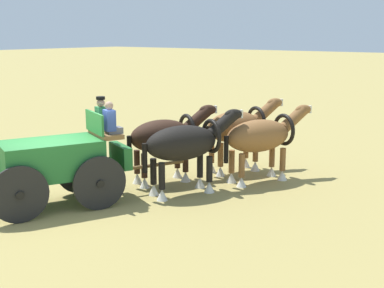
{
  "coord_description": "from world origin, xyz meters",
  "views": [
    {
      "loc": [
        -8.11,
        -10.78,
        4.46
      ],
      "look_at": [
        3.93,
        -1.54,
        1.2
      ],
      "focal_mm": 48.9,
      "sensor_mm": 36.0,
      "label": 1
    }
  ],
  "objects_px": {
    "draft_horse_rear_off": "(186,144)",
    "show_wagon": "(58,160)",
    "draft_horse_lead_near": "(237,128)",
    "draft_horse_rear_near": "(165,137)",
    "draft_horse_lead_off": "(262,137)"
  },
  "relations": [
    {
      "from": "draft_horse_rear_off",
      "to": "show_wagon",
      "type": "bearing_deg",
      "value": 145.73
    },
    {
      "from": "draft_horse_rear_off",
      "to": "draft_horse_lead_near",
      "type": "bearing_deg",
      "value": 3.15
    },
    {
      "from": "show_wagon",
      "to": "draft_horse_rear_near",
      "type": "height_order",
      "value": "show_wagon"
    },
    {
      "from": "draft_horse_rear_off",
      "to": "draft_horse_lead_off",
      "type": "bearing_deg",
      "value": -23.43
    },
    {
      "from": "show_wagon",
      "to": "draft_horse_lead_off",
      "type": "distance_m",
      "value": 6.03
    },
    {
      "from": "draft_horse_rear_near",
      "to": "draft_horse_lead_off",
      "type": "height_order",
      "value": "draft_horse_rear_near"
    },
    {
      "from": "show_wagon",
      "to": "draft_horse_lead_off",
      "type": "xyz_separation_m",
      "value": [
        5.24,
        -2.98,
        0.14
      ]
    },
    {
      "from": "draft_horse_rear_off",
      "to": "draft_horse_lead_near",
      "type": "relative_size",
      "value": 1.06
    },
    {
      "from": "show_wagon",
      "to": "draft_horse_lead_off",
      "type": "bearing_deg",
      "value": -29.62
    },
    {
      "from": "draft_horse_rear_near",
      "to": "draft_horse_lead_near",
      "type": "xyz_separation_m",
      "value": [
        2.38,
        -1.03,
        0.05
      ]
    },
    {
      "from": "draft_horse_lead_off",
      "to": "show_wagon",
      "type": "bearing_deg",
      "value": 150.38
    },
    {
      "from": "draft_horse_lead_near",
      "to": "draft_horse_rear_near",
      "type": "bearing_deg",
      "value": 156.57
    },
    {
      "from": "draft_horse_rear_off",
      "to": "draft_horse_lead_off",
      "type": "xyz_separation_m",
      "value": [
        2.39,
        -1.03,
        -0.04
      ]
    },
    {
      "from": "show_wagon",
      "to": "draft_horse_lead_off",
      "type": "relative_size",
      "value": 1.76
    },
    {
      "from": "draft_horse_rear_off",
      "to": "draft_horse_lead_near",
      "type": "height_order",
      "value": "draft_horse_lead_near"
    }
  ]
}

